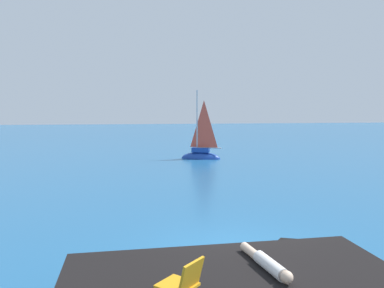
{
  "coord_description": "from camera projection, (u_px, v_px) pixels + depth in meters",
  "views": [
    {
      "loc": [
        -2.56,
        -9.59,
        3.81
      ],
      "look_at": [
        1.07,
        14.17,
        1.5
      ],
      "focal_mm": 35.42,
      "sensor_mm": 36.0,
      "label": 1
    }
  ],
  "objects": [
    {
      "name": "ground_plane",
      "position": [
        232.0,
        250.0,
        10.19
      ],
      "size": [
        160.0,
        160.0,
        0.0
      ],
      "primitive_type": "plane",
      "color": "#236093"
    },
    {
      "name": "boulder_seaward",
      "position": [
        318.0,
        265.0,
        9.17
      ],
      "size": [
        0.97,
        0.84,
        0.6
      ],
      "primitive_type": "cube",
      "rotation": [
        -0.12,
        -0.14,
        0.3
      ],
      "color": "black",
      "rests_on": "ground"
    },
    {
      "name": "boulder_inland",
      "position": [
        300.0,
        264.0,
        9.25
      ],
      "size": [
        1.95,
        1.86,
        1.15
      ],
      "primitive_type": "cube",
      "rotation": [
        -0.13,
        0.15,
        2.31
      ],
      "color": "black",
      "rests_on": "ground"
    },
    {
      "name": "sailboat_near",
      "position": [
        201.0,
        155.0,
        28.36
      ],
      "size": [
        3.11,
        1.98,
        5.61
      ],
      "rotation": [
        0.0,
        0.0,
        2.78
      ],
      "color": "#193D99",
      "rests_on": "ground"
    },
    {
      "name": "person_sunbather",
      "position": [
        267.0,
        263.0,
        7.02
      ],
      "size": [
        0.46,
        1.75,
        0.25
      ],
      "rotation": [
        0.0,
        0.0,
        1.73
      ],
      "color": "white",
      "rests_on": "shore_ledge"
    },
    {
      "name": "beach_chair",
      "position": [
        183.0,
        281.0,
        5.56
      ],
      "size": [
        0.76,
        0.76,
        0.8
      ],
      "rotation": [
        0.0,
        0.0,
        2.37
      ],
      "color": "orange",
      "rests_on": "shore_ledge"
    }
  ]
}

